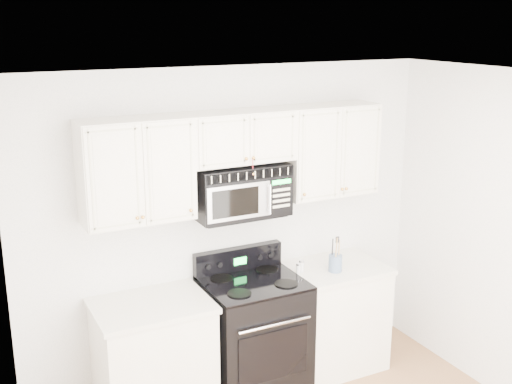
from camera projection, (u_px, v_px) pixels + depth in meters
room at (357, 311)px, 3.73m from camera, size 3.51×3.51×2.61m
base_cabinet_left at (154, 363)px, 4.85m from camera, size 0.86×0.65×0.92m
base_cabinet_right at (331, 319)px, 5.55m from camera, size 0.86×0.65×0.92m
range at (253, 333)px, 5.19m from camera, size 0.77×0.70×1.12m
upper_cabinets at (239, 155)px, 4.93m from camera, size 2.44×0.37×0.75m
microwave at (241, 190)px, 4.98m from camera, size 0.74×0.42×0.41m
utensil_crock at (335, 263)px, 5.30m from camera, size 0.11×0.11×0.30m
shaker_salt at (298, 269)px, 5.24m from camera, size 0.04×0.04×0.09m
shaker_pepper at (301, 266)px, 5.29m from camera, size 0.04×0.04×0.10m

